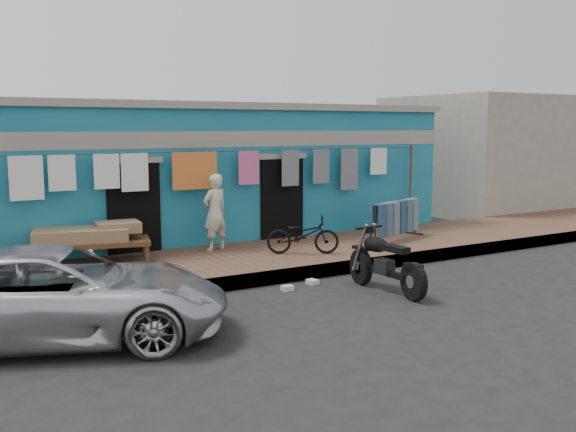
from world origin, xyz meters
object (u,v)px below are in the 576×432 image
object	(u,v)px
car	(57,293)
bicycle	(303,231)
motorcycle	(386,261)
jeans_rack	(396,220)
charpoy	(94,244)
seated_person	(215,212)

from	to	relation	value
car	bicycle	xyz separation A→B (m)	(5.25, 2.27, 0.07)
motorcycle	jeans_rack	bearing A→B (deg)	44.53
charpoy	car	bearing A→B (deg)	-111.05
jeans_rack	bicycle	bearing A→B (deg)	-172.51
car	charpoy	xyz separation A→B (m)	(1.37, 3.55, -0.03)
charpoy	jeans_rack	bearing A→B (deg)	-7.89
bicycle	jeans_rack	world-z (taller)	bicycle
bicycle	jeans_rack	bearing A→B (deg)	-52.71
car	bicycle	distance (m)	5.72
car	motorcycle	world-z (taller)	car
charpoy	jeans_rack	xyz separation A→B (m)	(6.63, -0.92, 0.09)
car	jeans_rack	size ratio (longest dim) A/B	2.40
charpoy	jeans_rack	distance (m)	6.70
seated_person	bicycle	bearing A→B (deg)	121.97
bicycle	motorcycle	bearing A→B (deg)	-147.41
bicycle	motorcycle	size ratio (longest dim) A/B	0.85
bicycle	motorcycle	distance (m)	2.52
motorcycle	jeans_rack	xyz separation A→B (m)	(2.63, 2.87, 0.16)
seated_person	jeans_rack	xyz separation A→B (m)	(4.12, -0.92, -0.35)
car	motorcycle	size ratio (longest dim) A/B	2.70
seated_person	charpoy	bearing A→B (deg)	-14.79
motorcycle	jeans_rack	distance (m)	3.89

